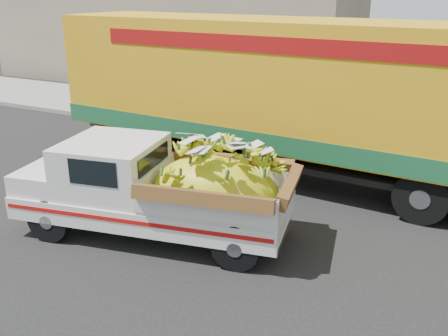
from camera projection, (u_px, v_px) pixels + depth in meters
The scene contains 6 objects.
ground at pixel (126, 220), 10.20m from camera, with size 100.00×100.00×0.00m, color black.
curb at pixel (252, 138), 15.42m from camera, with size 60.00×0.25×0.15m, color gray.
sidewalk at pixel (277, 123), 17.18m from camera, with size 60.00×4.00×0.14m, color gray.
building_left at pixel (171, 29), 24.72m from camera, with size 18.00×6.00×5.00m, color gray.
pickup_truck at pixel (172, 189), 9.21m from camera, with size 5.37×2.78×1.79m.
semi_trailer at pixel (285, 93), 11.85m from camera, with size 12.04×3.21×3.80m.
Camera 1 is at (6.00, -7.29, 4.48)m, focal length 40.00 mm.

